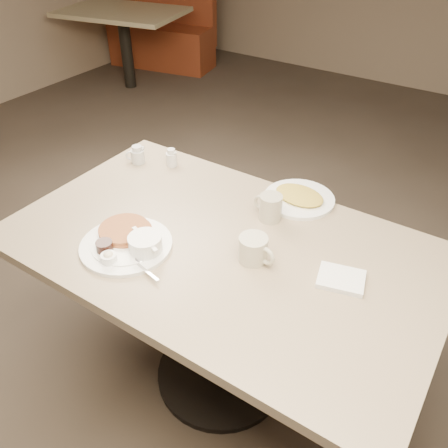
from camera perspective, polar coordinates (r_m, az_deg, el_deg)
The scene contains 10 objects.
room at distance 1.31m, azimuth -0.52°, elevation 20.36°, with size 7.04×8.04×2.84m.
diner_table at distance 1.73m, azimuth -0.37°, elevation -6.71°, with size 1.50×0.90×0.75m.
main_plate at distance 1.62m, azimuth -11.56°, elevation -2.15°, with size 0.41×0.41×0.07m.
coffee_mug_near at distance 1.52m, azimuth 3.70°, elevation -3.08°, with size 0.14×0.11×0.09m.
napkin at distance 1.51m, azimuth 14.16°, elevation -6.57°, with size 0.17×0.15×0.02m.
coffee_mug_far at distance 1.71m, azimuth 5.65°, elevation 2.05°, with size 0.12×0.09×0.10m.
creamer_left at distance 2.10m, azimuth -10.57°, elevation 8.31°, with size 0.08×0.08×0.08m.
creamer_right at distance 2.06m, azimuth -6.45°, elevation 8.04°, with size 0.07×0.06×0.08m.
hash_plate at distance 1.84m, azimuth 9.20°, elevation 3.22°, with size 0.31×0.31×0.04m.
booth_back_left at distance 5.64m, azimuth -7.90°, elevation 22.58°, with size 1.39×1.55×1.12m.
Camera 1 is at (0.70, -1.04, 1.77)m, focal length 37.28 mm.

